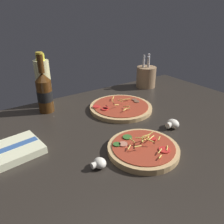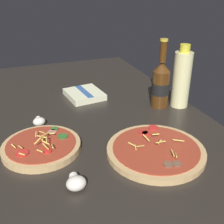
# 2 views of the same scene
# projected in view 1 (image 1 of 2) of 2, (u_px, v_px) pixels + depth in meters

# --- Properties ---
(counter_slab) EXTENTS (1.60, 0.90, 0.03)m
(counter_slab) POSITION_uv_depth(u_px,v_px,m) (99.00, 142.00, 0.77)
(counter_slab) COLOR #28231E
(counter_slab) RESTS_ON ground
(pizza_near) EXTENTS (0.23, 0.23, 0.05)m
(pizza_near) POSITION_uv_depth(u_px,v_px,m) (143.00, 149.00, 0.69)
(pizza_near) COLOR tan
(pizza_near) RESTS_ON counter_slab
(pizza_far) EXTENTS (0.28, 0.28, 0.05)m
(pizza_far) POSITION_uv_depth(u_px,v_px,m) (121.00, 107.00, 0.98)
(pizza_far) COLOR tan
(pizza_far) RESTS_ON counter_slab
(beer_bottle) EXTENTS (0.07, 0.07, 0.26)m
(beer_bottle) POSITION_uv_depth(u_px,v_px,m) (44.00, 92.00, 0.93)
(beer_bottle) COLOR #47280F
(beer_bottle) RESTS_ON counter_slab
(oil_bottle) EXTENTS (0.07, 0.07, 0.24)m
(oil_bottle) POSITION_uv_depth(u_px,v_px,m) (44.00, 82.00, 0.99)
(oil_bottle) COLOR beige
(oil_bottle) RESTS_ON counter_slab
(mushroom_left) EXTENTS (0.04, 0.04, 0.03)m
(mushroom_left) POSITION_uv_depth(u_px,v_px,m) (99.00, 163.00, 0.62)
(mushroom_left) COLOR white
(mushroom_left) RESTS_ON counter_slab
(mushroom_right) EXTENTS (0.05, 0.05, 0.03)m
(mushroom_right) POSITION_uv_depth(u_px,v_px,m) (173.00, 124.00, 0.83)
(mushroom_right) COLOR white
(mushroom_right) RESTS_ON counter_slab
(utensil_crock) EXTENTS (0.11, 0.11, 0.19)m
(utensil_crock) POSITION_uv_depth(u_px,v_px,m) (146.00, 77.00, 1.25)
(utensil_crock) COLOR #9E7A56
(utensil_crock) RESTS_ON counter_slab
(dish_towel) EXTENTS (0.17, 0.15, 0.03)m
(dish_towel) POSITION_uv_depth(u_px,v_px,m) (15.00, 150.00, 0.69)
(dish_towel) COLOR beige
(dish_towel) RESTS_ON counter_slab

